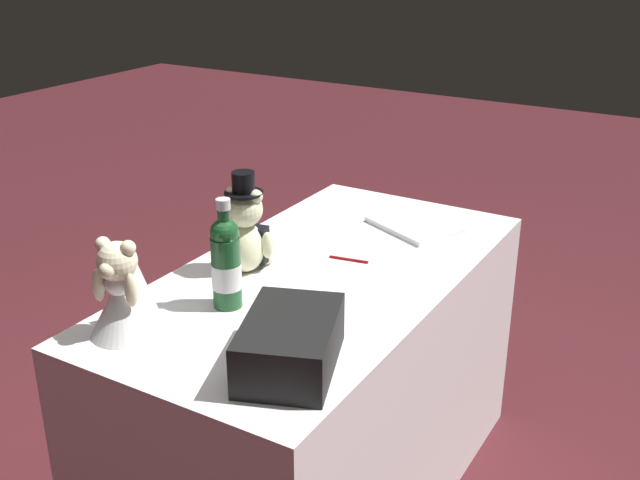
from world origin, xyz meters
TOP-DOWN VIEW (x-y plane):
  - reception_table at (0.00, 0.00)m, footprint 1.43×0.73m
  - teddy_bear_groom at (-0.09, 0.19)m, footprint 0.15×0.15m
  - teddy_bear_bride at (-0.53, 0.23)m, footprint 0.21×0.17m
  - champagne_bottle at (-0.30, 0.10)m, footprint 0.08×0.08m
  - signing_pen at (0.11, -0.03)m, footprint 0.03×0.13m
  - gift_case_black at (-0.47, -0.20)m, footprint 0.36×0.29m
  - guestbook at (0.46, -0.09)m, footprint 0.29×0.33m

SIDE VIEW (x-z plane):
  - reception_table at x=0.00m, z-range 0.00..0.80m
  - signing_pen at x=0.11m, z-range 0.80..0.80m
  - guestbook at x=0.46m, z-range 0.80..0.81m
  - gift_case_black at x=-0.47m, z-range 0.80..0.92m
  - teddy_bear_bride at x=-0.53m, z-range 0.78..1.03m
  - teddy_bear_groom at x=-0.09m, z-range 0.77..1.06m
  - champagne_bottle at x=-0.30m, z-range 0.77..1.07m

